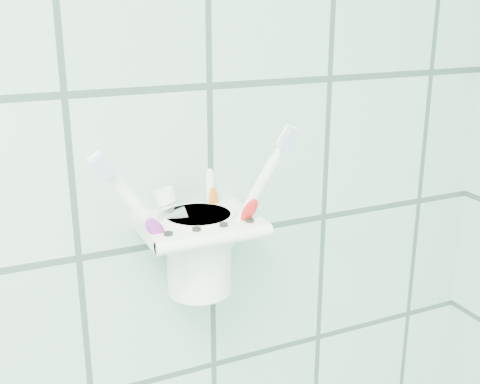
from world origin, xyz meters
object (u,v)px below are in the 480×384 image
object	(u,v)px
toothbrush_orange	(203,199)
toothpaste_tube	(198,232)
holder_bracket	(199,225)
toothbrush_pink	(204,200)
cup	(199,250)
toothbrush_blue	(212,205)

from	to	relation	value
toothbrush_orange	toothpaste_tube	world-z (taller)	toothbrush_orange
holder_bracket	toothbrush_pink	xyz separation A→B (m)	(0.00, -0.01, 0.03)
cup	toothbrush_pink	size ratio (longest dim) A/B	0.47
cup	toothbrush_orange	distance (m)	0.07
holder_bracket	toothbrush_pink	world-z (taller)	toothbrush_pink
toothbrush_pink	toothbrush_blue	size ratio (longest dim) A/B	1.08
toothbrush_blue	toothbrush_orange	xyz separation A→B (m)	(-0.01, -0.01, 0.01)
holder_bracket	toothbrush_blue	size ratio (longest dim) A/B	0.69
toothbrush_pink	toothpaste_tube	size ratio (longest dim) A/B	1.52
cup	toothbrush_pink	bearing A→B (deg)	-83.10
toothbrush_pink	toothpaste_tube	bearing A→B (deg)	175.55
toothbrush_pink	toothbrush_blue	bearing A→B (deg)	39.93
cup	toothpaste_tube	size ratio (longest dim) A/B	0.72
toothbrush_orange	toothbrush_pink	bearing A→B (deg)	-109.64
cup	toothpaste_tube	distance (m)	0.03
toothpaste_tube	cup	bearing A→B (deg)	77.17
cup	toothbrush_orange	bearing A→B (deg)	-63.17
toothpaste_tube	holder_bracket	bearing A→B (deg)	73.43
holder_bracket	toothbrush_pink	distance (m)	0.04
cup	toothpaste_tube	bearing A→B (deg)	-113.86
cup	toothbrush_blue	bearing A→B (deg)	-3.51
toothbrush_pink	toothpaste_tube	world-z (taller)	toothbrush_pink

